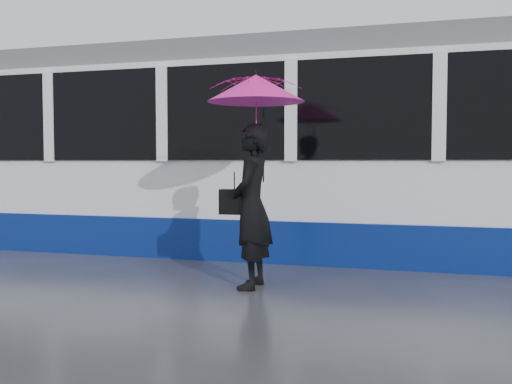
% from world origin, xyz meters
% --- Properties ---
extents(ground, '(90.00, 90.00, 0.00)m').
position_xyz_m(ground, '(0.00, 0.00, 0.00)').
color(ground, '#28282D').
rests_on(ground, ground).
extents(rails, '(34.00, 1.51, 0.02)m').
position_xyz_m(rails, '(0.00, 2.50, 0.01)').
color(rails, '#3F3D38').
rests_on(rails, ground).
extents(tram, '(26.00, 2.56, 3.35)m').
position_xyz_m(tram, '(-2.20, 2.50, 1.64)').
color(tram, white).
rests_on(tram, ground).
extents(woman, '(0.50, 0.72, 1.91)m').
position_xyz_m(woman, '(1.20, -0.33, 0.96)').
color(woman, black).
rests_on(woman, ground).
extents(umbrella, '(1.19, 1.19, 1.29)m').
position_xyz_m(umbrella, '(1.25, -0.33, 2.10)').
color(umbrella, '#DE1259').
rests_on(umbrella, ground).
extents(handbag, '(0.35, 0.17, 0.48)m').
position_xyz_m(handbag, '(0.98, -0.31, 1.00)').
color(handbag, black).
rests_on(handbag, ground).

